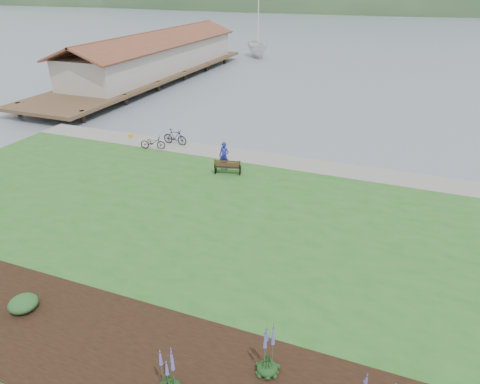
# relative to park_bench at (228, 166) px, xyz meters

# --- Properties ---
(ground) EXTENTS (600.00, 600.00, 0.00)m
(ground) POSITION_rel_park_bench_xyz_m (0.82, -3.91, -0.87)
(ground) COLOR slate
(ground) RESTS_ON ground
(lawn) EXTENTS (34.00, 20.00, 0.40)m
(lawn) POSITION_rel_park_bench_xyz_m (0.82, -5.91, -0.67)
(lawn) COLOR #265F21
(lawn) RESTS_ON ground
(shoreline_path) EXTENTS (34.00, 2.20, 0.03)m
(shoreline_path) POSITION_rel_park_bench_xyz_m (0.82, 2.99, -0.46)
(shoreline_path) COLOR gray
(shoreline_path) RESTS_ON lawn
(garden_bed) EXTENTS (24.00, 4.40, 0.04)m
(garden_bed) POSITION_rel_park_bench_xyz_m (3.82, -13.71, -0.45)
(garden_bed) COLOR black
(garden_bed) RESTS_ON lawn
(far_hillside) EXTENTS (580.00, 80.00, 38.00)m
(far_hillside) POSITION_rel_park_bench_xyz_m (20.82, 166.09, -0.87)
(far_hillside) COLOR #2E4F2C
(far_hillside) RESTS_ON ground
(pier_pavilion) EXTENTS (8.00, 36.00, 5.40)m
(pier_pavilion) POSITION_rel_park_bench_xyz_m (-19.18, 23.61, 1.77)
(pier_pavilion) COLOR #4C3826
(pier_pavilion) RESTS_ON ground
(park_bench) EXTENTS (1.63, 0.97, 0.95)m
(park_bench) POSITION_rel_park_bench_xyz_m (0.00, 0.00, 0.00)
(park_bench) COLOR #312113
(park_bench) RESTS_ON lawn
(person) EXTENTS (0.77, 0.56, 2.02)m
(person) POSITION_rel_park_bench_xyz_m (-0.46, 0.55, 0.54)
(person) COLOR #21289B
(person) RESTS_ON lawn
(bicycle_a) EXTENTS (1.03, 1.81, 0.90)m
(bicycle_a) POSITION_rel_park_bench_xyz_m (-6.34, 1.98, -0.02)
(bicycle_a) COLOR black
(bicycle_a) RESTS_ON lawn
(bicycle_b) EXTENTS (0.57, 1.82, 1.09)m
(bicycle_b) POSITION_rel_park_bench_xyz_m (-5.37, 3.29, 0.07)
(bicycle_b) COLOR black
(bicycle_b) RESTS_ON lawn
(sailboat) EXTENTS (14.54, 14.58, 27.18)m
(sailboat) POSITION_rel_park_bench_xyz_m (-13.04, 42.65, -0.87)
(sailboat) COLOR silver
(sailboat) RESTS_ON ground
(pannier) EXTENTS (0.29, 0.35, 0.31)m
(pannier) POSITION_rel_park_bench_xyz_m (-9.03, 3.29, -0.31)
(pannier) COLOR gold
(pannier) RESTS_ON lawn
(echium_0) EXTENTS (0.62, 0.62, 1.76)m
(echium_0) POSITION_rel_park_bench_xyz_m (4.35, -14.44, 0.26)
(echium_0) COLOR #133515
(echium_0) RESTS_ON garden_bed
(echium_1) EXTENTS (0.62, 0.62, 2.08)m
(echium_1) POSITION_rel_park_bench_xyz_m (6.65, -12.80, 0.35)
(echium_1) COLOR #133515
(echium_1) RESTS_ON garden_bed
(shrub_0) EXTENTS (1.00, 1.00, 0.50)m
(shrub_0) POSITION_rel_park_bench_xyz_m (-2.08, -13.35, -0.18)
(shrub_0) COLOR #1E4C21
(shrub_0) RESTS_ON garden_bed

